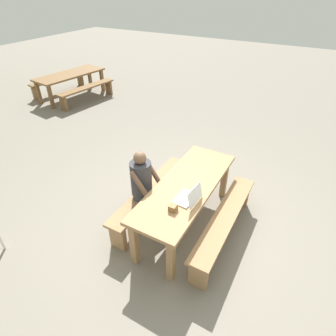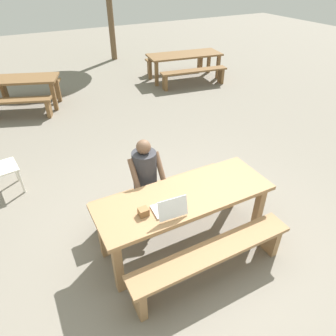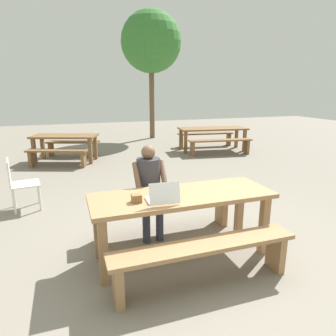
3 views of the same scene
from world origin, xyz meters
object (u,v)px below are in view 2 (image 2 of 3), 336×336
laptop (170,208)px  picnic_table_rear (184,57)px  picnic_table_mid (21,83)px  person_seated (146,177)px  small_pouch (143,212)px  picnic_table_front (184,202)px

laptop → picnic_table_rear: bearing=-117.7°
laptop → picnic_table_rear: size_ratio=0.15×
picnic_table_mid → laptop: bearing=-60.6°
person_seated → picnic_table_mid: person_seated is taller
small_pouch → person_seated: bearing=63.7°
small_pouch → picnic_table_mid: bearing=97.0°
picnic_table_front → laptop: laptop is taller
laptop → picnic_table_mid: laptop is taller
picnic_table_front → laptop: bearing=-148.5°
picnic_table_front → small_pouch: bearing=-171.5°
person_seated → small_pouch: bearing=-116.3°
picnic_table_front → picnic_table_rear: 6.49m
small_pouch → person_seated: person_seated is taller
picnic_table_front → person_seated: bearing=111.8°
small_pouch → picnic_table_mid: (-0.69, 5.62, -0.21)m
person_seated → picnic_table_rear: person_seated is taller
small_pouch → picnic_table_mid: 5.66m
laptop → person_seated: 0.77m
laptop → person_seated: person_seated is taller
laptop → picnic_table_rear: 6.80m
picnic_table_rear → picnic_table_front: bearing=-112.6°
person_seated → picnic_table_rear: 6.13m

